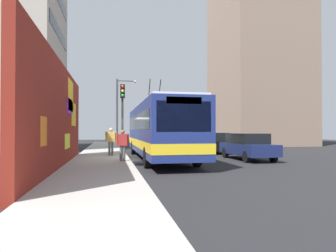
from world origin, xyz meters
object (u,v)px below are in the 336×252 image
Objects in this scene: city_bus at (158,129)px; traffic_light at (122,108)px; pedestrian_at_curb at (123,143)px; pedestrian_midblock at (111,139)px; parked_car_navy at (247,146)px; parked_car_black at (214,142)px; street_lamp at (120,108)px.

city_bus reaches higher than traffic_light.
city_bus reaches higher than pedestrian_at_curb.
pedestrian_midblock reaches higher than pedestrian_at_curb.
city_bus is at bearing 76.18° from parked_car_navy.
parked_car_navy is at bearing -103.82° from city_bus.
pedestrian_midblock is at bearing 111.01° from parked_car_black.
pedestrian_at_curb is 0.37× the size of traffic_light.
street_lamp is at bearing 11.55° from city_bus.
city_bus is 7.74× the size of pedestrian_at_curb.
pedestrian_at_curb is at bearing 131.62° from parked_car_black.
traffic_light is (-0.78, -0.69, 1.95)m from pedestrian_midblock.
traffic_light is (-3.87, 7.35, 2.31)m from parked_car_black.
pedestrian_at_curb is 3.58m from pedestrian_midblock.
parked_car_navy is 0.71× the size of street_lamp.
city_bus is 7.15× the size of pedestrian_midblock.
street_lamp reaches higher than parked_car_black.
pedestrian_at_curb is 0.92× the size of pedestrian_midblock.
parked_car_navy is 8.51m from pedestrian_midblock.
parked_car_black is 2.98× the size of pedestrian_at_curb.
pedestrian_midblock reaches higher than parked_car_black.
parked_car_black is at bearing -48.38° from pedestrian_at_curb.
pedestrian_at_curb reaches higher than parked_car_navy.
parked_car_navy is at bearing -147.18° from street_lamp.
traffic_light reaches higher than parked_car_navy.
street_lamp is (9.93, 2.03, 2.00)m from city_bus.
parked_car_navy is 2.76× the size of pedestrian_at_curb.
city_bus is 3.27m from pedestrian_midblock.
city_bus is 2.80× the size of parked_car_navy.
pedestrian_midblock is at bearing 41.74° from traffic_light.
parked_car_navy is 7.50m from pedestrian_at_curb.
traffic_light is 0.70× the size of street_lamp.
city_bus reaches higher than pedestrian_midblock.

